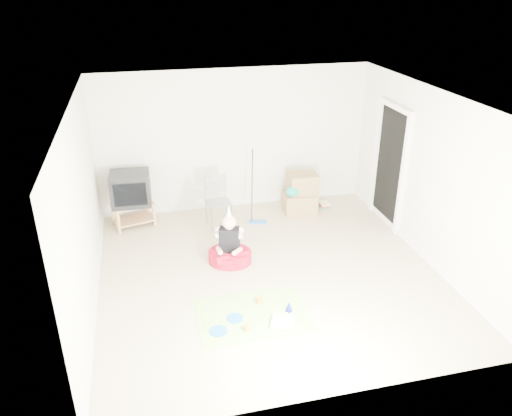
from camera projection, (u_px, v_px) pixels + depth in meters
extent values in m
plane|color=#C3B28C|center=(269.00, 272.00, 7.49)|extent=(5.00, 5.00, 0.00)
cube|color=black|center=(390.00, 167.00, 8.63)|extent=(0.02, 0.90, 2.05)
cube|color=#AD7A4E|center=(133.00, 204.00, 8.71)|extent=(0.77, 0.59, 0.03)
cube|color=#AD7A4E|center=(134.00, 219.00, 8.84)|extent=(0.77, 0.59, 0.03)
cube|color=#AD7A4E|center=(119.00, 223.00, 8.51)|extent=(0.06, 0.06, 0.43)
cube|color=#AD7A4E|center=(154.00, 215.00, 8.78)|extent=(0.06, 0.06, 0.43)
cube|color=#AD7A4E|center=(113.00, 214.00, 8.81)|extent=(0.06, 0.06, 0.43)
cube|color=#AD7A4E|center=(148.00, 207.00, 9.08)|extent=(0.06, 0.06, 0.43)
cube|color=black|center=(131.00, 188.00, 8.58)|extent=(0.69, 0.58, 0.57)
cube|color=gray|center=(219.00, 203.00, 8.71)|extent=(0.46, 0.44, 0.03)
cylinder|color=gray|center=(208.00, 203.00, 8.65)|extent=(0.02, 0.02, 0.91)
cylinder|color=gray|center=(229.00, 200.00, 8.77)|extent=(0.02, 0.02, 0.91)
cube|color=#957348|center=(300.00, 203.00, 9.30)|extent=(0.63, 0.50, 0.39)
cube|color=#957348|center=(303.00, 183.00, 9.17)|extent=(0.53, 0.43, 0.37)
ellipsoid|color=#0C8472|center=(293.00, 191.00, 9.02)|extent=(0.26, 0.18, 0.21)
cube|color=blue|center=(258.00, 222.00, 8.97)|extent=(0.34, 0.20, 0.03)
cylinder|color=black|center=(258.00, 189.00, 8.70)|extent=(0.14, 0.42, 1.25)
cube|color=#297C4A|center=(323.00, 205.00, 9.61)|extent=(0.23, 0.28, 0.03)
cube|color=#9D2C21|center=(323.00, 204.00, 9.60)|extent=(0.20, 0.25, 0.03)
cube|color=beige|center=(324.00, 203.00, 9.59)|extent=(0.18, 0.23, 0.03)
cylinder|color=#AA0F26|center=(230.00, 257.00, 7.73)|extent=(0.84, 0.84, 0.18)
cube|color=black|center=(229.00, 240.00, 7.61)|extent=(0.34, 0.26, 0.41)
sphere|color=beige|center=(229.00, 222.00, 7.48)|extent=(0.27, 0.27, 0.21)
cone|color=white|center=(229.00, 211.00, 7.40)|extent=(0.11, 0.11, 0.16)
cube|color=#F23384|center=(253.00, 315.00, 6.57)|extent=(1.48, 1.08, 0.01)
cube|color=white|center=(283.00, 322.00, 6.36)|extent=(0.34, 0.31, 0.07)
cube|color=#45C35D|center=(282.00, 324.00, 6.37)|extent=(0.34, 0.31, 0.01)
cylinder|color=beige|center=(275.00, 319.00, 6.31)|extent=(0.01, 0.01, 0.06)
cylinder|color=beige|center=(278.00, 320.00, 6.30)|extent=(0.01, 0.01, 0.06)
cylinder|color=beige|center=(282.00, 320.00, 6.29)|extent=(0.01, 0.01, 0.06)
cylinder|color=beige|center=(286.00, 321.00, 6.28)|extent=(0.01, 0.01, 0.06)
cylinder|color=beige|center=(290.00, 321.00, 6.28)|extent=(0.01, 0.01, 0.06)
cylinder|color=beige|center=(276.00, 315.00, 6.39)|extent=(0.01, 0.01, 0.06)
cylinder|color=beige|center=(279.00, 315.00, 6.38)|extent=(0.01, 0.01, 0.06)
cylinder|color=beige|center=(283.00, 316.00, 6.37)|extent=(0.01, 0.01, 0.06)
cylinder|color=beige|center=(287.00, 316.00, 6.36)|extent=(0.01, 0.01, 0.06)
cylinder|color=#1665B4|center=(235.00, 318.00, 6.49)|extent=(0.24, 0.24, 0.01)
cylinder|color=#1665B4|center=(218.00, 331.00, 6.25)|extent=(0.26, 0.26, 0.01)
cylinder|color=orange|center=(259.00, 301.00, 6.77)|extent=(0.10, 0.10, 0.08)
cylinder|color=orange|center=(247.00, 328.00, 6.26)|extent=(0.07, 0.07, 0.08)
cone|color=#181EA9|center=(289.00, 306.00, 6.60)|extent=(0.12, 0.12, 0.14)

